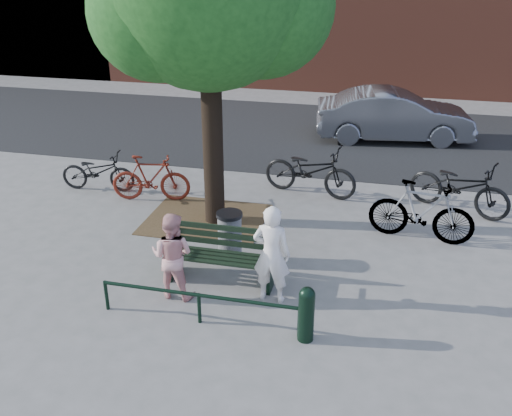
% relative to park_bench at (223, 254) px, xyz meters
% --- Properties ---
extents(ground, '(90.00, 90.00, 0.00)m').
position_rel_park_bench_xyz_m(ground, '(0.00, -0.08, -0.48)').
color(ground, gray).
rests_on(ground, ground).
extents(dirt_pit, '(2.40, 2.00, 0.02)m').
position_rel_park_bench_xyz_m(dirt_pit, '(-1.00, 2.12, -0.47)').
color(dirt_pit, brown).
rests_on(dirt_pit, ground).
extents(road, '(40.00, 7.00, 0.01)m').
position_rel_park_bench_xyz_m(road, '(0.00, 8.42, -0.47)').
color(road, black).
rests_on(road, ground).
extents(park_bench, '(1.74, 0.54, 0.97)m').
position_rel_park_bench_xyz_m(park_bench, '(0.00, 0.00, 0.00)').
color(park_bench, black).
rests_on(park_bench, ground).
extents(guard_railing, '(3.06, 0.06, 0.51)m').
position_rel_park_bench_xyz_m(guard_railing, '(0.00, -1.28, -0.08)').
color(guard_railing, black).
rests_on(guard_railing, ground).
extents(person_left, '(0.62, 0.42, 1.63)m').
position_rel_park_bench_xyz_m(person_left, '(0.91, -0.42, 0.34)').
color(person_left, white).
rests_on(person_left, ground).
extents(person_right, '(0.73, 0.58, 1.44)m').
position_rel_park_bench_xyz_m(person_right, '(-0.63, -0.66, 0.24)').
color(person_right, '#DB9A97').
rests_on(person_right, ground).
extents(bollard, '(0.23, 0.23, 0.87)m').
position_rel_park_bench_xyz_m(bollard, '(1.60, -1.31, -0.01)').
color(bollard, black).
rests_on(bollard, ground).
extents(litter_bin, '(0.46, 0.46, 0.95)m').
position_rel_park_bench_xyz_m(litter_bin, '(-0.06, 0.60, 0.00)').
color(litter_bin, gray).
rests_on(litter_bin, ground).
extents(bicycle_a, '(1.77, 0.75, 0.91)m').
position_rel_park_bench_xyz_m(bicycle_a, '(-3.88, 3.07, -0.03)').
color(bicycle_a, black).
rests_on(bicycle_a, ground).
extents(bicycle_b, '(1.78, 0.79, 1.04)m').
position_rel_park_bench_xyz_m(bicycle_b, '(-2.47, 2.81, 0.04)').
color(bicycle_b, '#60180D').
rests_on(bicycle_b, ground).
extents(bicycle_c, '(2.26, 1.17, 1.13)m').
position_rel_park_bench_xyz_m(bicycle_c, '(0.88, 3.95, 0.09)').
color(bicycle_c, black).
rests_on(bicycle_c, ground).
extents(bicycle_d, '(2.02, 0.81, 1.18)m').
position_rel_park_bench_xyz_m(bicycle_d, '(3.24, 2.23, 0.11)').
color(bicycle_d, gray).
rests_on(bicycle_d, ground).
extents(bicycle_e, '(2.27, 1.60, 1.13)m').
position_rel_park_bench_xyz_m(bicycle_e, '(4.05, 3.75, 0.09)').
color(bicycle_e, black).
rests_on(bicycle_e, ground).
extents(parked_car, '(4.58, 2.17, 1.45)m').
position_rel_park_bench_xyz_m(parked_car, '(2.62, 8.48, 0.25)').
color(parked_car, slate).
rests_on(parked_car, ground).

